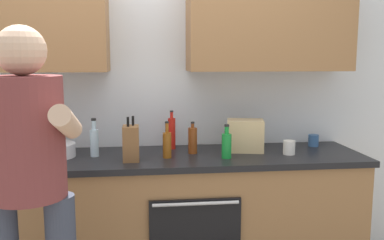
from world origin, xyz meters
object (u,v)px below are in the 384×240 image
(bottle_soda, at_px, (227,145))
(cup_tea, at_px, (313,140))
(bottle_syrup, at_px, (167,144))
(bottle_hotsauce, at_px, (172,133))
(bottle_vinegar, at_px, (193,140))
(grocery_bag_bread, at_px, (245,135))
(mixing_bowl, at_px, (54,150))
(bottle_soy, at_px, (27,147))
(knife_block, at_px, (131,143))
(person_standing, at_px, (28,179))
(bottle_water, at_px, (94,141))
(cup_coffee, at_px, (289,147))

(bottle_soda, height_order, cup_tea, bottle_soda)
(bottle_soda, height_order, bottle_syrup, bottle_syrup)
(bottle_hotsauce, xyz_separation_m, bottle_soda, (0.33, -0.32, -0.03))
(bottle_vinegar, height_order, grocery_bag_bread, grocery_bag_bread)
(bottle_hotsauce, height_order, bottle_syrup, bottle_hotsauce)
(bottle_hotsauce, relative_size, grocery_bag_bread, 1.11)
(bottle_hotsauce, distance_m, grocery_bag_bread, 0.52)
(bottle_vinegar, relative_size, bottle_syrup, 0.91)
(bottle_hotsauce, distance_m, mixing_bowl, 0.80)
(bottle_soy, xyz_separation_m, mixing_bowl, (0.11, 0.21, -0.07))
(bottle_hotsauce, relative_size, knife_block, 0.98)
(bottle_syrup, relative_size, grocery_bag_bread, 0.96)
(person_standing, height_order, grocery_bag_bread, person_standing)
(bottle_hotsauce, height_order, knife_block, knife_block)
(cup_tea, bearing_deg, bottle_water, -175.04)
(bottle_syrup, xyz_separation_m, mixing_bowl, (-0.73, 0.11, -0.05))
(bottle_soda, height_order, grocery_bag_bread, bottle_soda)
(bottle_syrup, bearing_deg, bottle_water, 168.39)
(bottle_syrup, xyz_separation_m, cup_coffee, (0.82, 0.00, -0.04))
(cup_coffee, distance_m, cup_tea, 0.35)
(mixing_bowl, bearing_deg, bottle_soda, -8.41)
(mixing_bowl, bearing_deg, cup_coffee, -4.05)
(bottle_soda, distance_m, bottle_water, 0.86)
(bottle_syrup, xyz_separation_m, bottle_water, (-0.47, 0.10, 0.01))
(bottle_vinegar, distance_m, cup_coffee, 0.65)
(bottle_vinegar, distance_m, knife_block, 0.44)
(person_standing, height_order, bottle_water, person_standing)
(bottle_soy, xyz_separation_m, cup_coffee, (1.66, 0.10, -0.07))
(mixing_bowl, height_order, grocery_bag_bread, grocery_bag_bread)
(bottle_hotsauce, distance_m, cup_tea, 1.04)
(cup_tea, relative_size, knife_block, 0.30)
(person_standing, relative_size, mixing_bowl, 6.06)
(cup_coffee, bearing_deg, bottle_soy, -176.48)
(person_standing, bearing_deg, grocery_bag_bread, 35.57)
(bottle_vinegar, height_order, bottle_syrup, bottle_syrup)
(cup_tea, relative_size, mixing_bowl, 0.31)
(cup_tea, height_order, mixing_bowl, mixing_bowl)
(knife_block, bearing_deg, bottle_soda, -0.91)
(bottle_water, relative_size, grocery_bag_bread, 1.02)
(bottle_vinegar, xyz_separation_m, bottle_syrup, (-0.18, -0.11, -0.00))
(bottle_water, bearing_deg, cup_coffee, -4.25)
(bottle_water, bearing_deg, person_standing, -103.79)
(person_standing, bearing_deg, mixing_bowl, 94.00)
(bottle_water, height_order, grocery_bag_bread, bottle_water)
(bottle_soda, bearing_deg, bottle_soy, -177.79)
(grocery_bag_bread, bearing_deg, bottle_hotsauce, 165.40)
(bottle_syrup, bearing_deg, bottle_soy, -173.15)
(bottle_soda, distance_m, bottle_syrup, 0.38)
(knife_block, relative_size, grocery_bag_bread, 1.13)
(bottle_water, bearing_deg, bottle_vinegar, 1.03)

